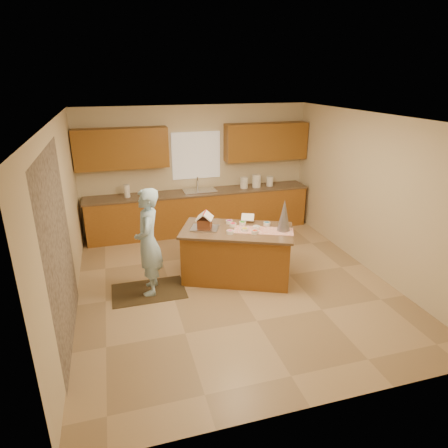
{
  "coord_description": "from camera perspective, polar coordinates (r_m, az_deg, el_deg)",
  "views": [
    {
      "loc": [
        -1.76,
        -5.53,
        3.28
      ],
      "look_at": [
        -0.1,
        0.2,
        1.0
      ],
      "focal_mm": 31.4,
      "sensor_mm": 36.0,
      "label": 1
    }
  ],
  "objects": [
    {
      "name": "floor",
      "position": [
        6.67,
        1.32,
        -8.57
      ],
      "size": [
        5.5,
        5.5,
        0.0
      ],
      "primitive_type": "plane",
      "color": "tan",
      "rests_on": "ground"
    },
    {
      "name": "ceiling",
      "position": [
        5.83,
        1.54,
        15.2
      ],
      "size": [
        5.5,
        5.5,
        0.0
      ],
      "primitive_type": "plane",
      "color": "silver",
      "rests_on": "floor"
    },
    {
      "name": "wall_back",
      "position": [
        8.68,
        -4.08,
        8.02
      ],
      "size": [
        5.5,
        5.5,
        0.0
      ],
      "primitive_type": "plane",
      "color": "beige",
      "rests_on": "floor"
    },
    {
      "name": "wall_front",
      "position": [
        3.81,
        14.11,
        -10.18
      ],
      "size": [
        5.5,
        5.5,
        0.0
      ],
      "primitive_type": "plane",
      "color": "beige",
      "rests_on": "floor"
    },
    {
      "name": "wall_left",
      "position": [
        5.9,
        -22.4,
        0.2
      ],
      "size": [
        5.5,
        5.5,
        0.0
      ],
      "primitive_type": "plane",
      "color": "beige",
      "rests_on": "floor"
    },
    {
      "name": "wall_right",
      "position": [
        7.24,
        20.7,
        4.09
      ],
      "size": [
        5.5,
        5.5,
        0.0
      ],
      "primitive_type": "plane",
      "color": "beige",
      "rests_on": "floor"
    },
    {
      "name": "stone_accent",
      "position": [
        5.2,
        -22.79,
        -3.8
      ],
      "size": [
        0.0,
        2.5,
        2.5
      ],
      "primitive_type": "plane",
      "rotation": [
        1.57,
        0.0,
        1.57
      ],
      "color": "gray",
      "rests_on": "wall_left"
    },
    {
      "name": "window_curtain",
      "position": [
        8.59,
        -4.09,
        9.92
      ],
      "size": [
        1.05,
        0.03,
        1.0
      ],
      "primitive_type": "cube",
      "color": "white",
      "rests_on": "wall_back"
    },
    {
      "name": "back_counter_base",
      "position": [
        8.65,
        -3.5,
        1.71
      ],
      "size": [
        4.8,
        0.6,
        0.88
      ],
      "primitive_type": "cube",
      "color": "brown",
      "rests_on": "floor"
    },
    {
      "name": "back_counter_top",
      "position": [
        8.51,
        -3.57,
        4.63
      ],
      "size": [
        4.85,
        0.63,
        0.04
      ],
      "primitive_type": "cube",
      "color": "brown",
      "rests_on": "back_counter_base"
    },
    {
      "name": "upper_cabinet_left",
      "position": [
        8.22,
        -14.7,
        10.58
      ],
      "size": [
        1.85,
        0.35,
        0.8
      ],
      "primitive_type": "cube",
      "color": "brown",
      "rests_on": "wall_back"
    },
    {
      "name": "upper_cabinet_right",
      "position": [
        8.86,
        6.14,
        11.83
      ],
      "size": [
        1.85,
        0.35,
        0.8
      ],
      "primitive_type": "cube",
      "color": "brown",
      "rests_on": "wall_back"
    },
    {
      "name": "sink",
      "position": [
        8.51,
        -3.57,
        4.57
      ],
      "size": [
        0.7,
        0.45,
        0.12
      ],
      "primitive_type": "cube",
      "color": "silver",
      "rests_on": "back_counter_top"
    },
    {
      "name": "faucet",
      "position": [
        8.64,
        -3.86,
        5.97
      ],
      "size": [
        0.03,
        0.03,
        0.28
      ],
      "primitive_type": "cylinder",
      "color": "silver",
      "rests_on": "back_counter_top"
    },
    {
      "name": "island_base",
      "position": [
        6.65,
        1.87,
        -4.51
      ],
      "size": [
        1.95,
        1.5,
        0.85
      ],
      "primitive_type": "cube",
      "rotation": [
        0.0,
        0.0,
        -0.41
      ],
      "color": "brown",
      "rests_on": "floor"
    },
    {
      "name": "island_top",
      "position": [
        6.47,
        1.92,
        -0.94
      ],
      "size": [
        2.05,
        1.6,
        0.04
      ],
      "primitive_type": "cube",
      "rotation": [
        0.0,
        0.0,
        -0.41
      ],
      "color": "brown",
      "rests_on": "island_base"
    },
    {
      "name": "table_runner",
      "position": [
        6.44,
        5.78,
        -0.95
      ],
      "size": [
        1.03,
        0.71,
        0.01
      ],
      "primitive_type": "cube",
      "rotation": [
        0.0,
        0.0,
        -0.41
      ],
      "color": "#A5220B",
      "rests_on": "island_top"
    },
    {
      "name": "baking_tray",
      "position": [
        6.49,
        -2.81,
        -0.61
      ],
      "size": [
        0.54,
        0.48,
        0.02
      ],
      "primitive_type": "cube",
      "rotation": [
        0.0,
        0.0,
        -0.41
      ],
      "color": "silver",
      "rests_on": "island_top"
    },
    {
      "name": "cookbook",
      "position": [
        6.77,
        3.47,
        0.98
      ],
      "size": [
        0.26,
        0.24,
        0.09
      ],
      "primitive_type": "cube",
      "rotation": [
        -1.13,
        0.0,
        -0.41
      ],
      "color": "white",
      "rests_on": "island_top"
    },
    {
      "name": "tinsel_tree",
      "position": [
        6.39,
        8.74,
        1.27
      ],
      "size": [
        0.28,
        0.28,
        0.53
      ],
      "primitive_type": "cone",
      "rotation": [
        0.0,
        0.0,
        -0.41
      ],
      "color": "#B7B5C2",
      "rests_on": "island_top"
    },
    {
      "name": "rug",
      "position": [
        6.53,
        -10.89,
        -9.57
      ],
      "size": [
        1.16,
        0.75,
        0.01
      ],
      "primitive_type": "cube",
      "color": "black",
      "rests_on": "floor"
    },
    {
      "name": "boy",
      "position": [
        6.15,
        -10.96,
        -2.6
      ],
      "size": [
        0.5,
        0.68,
        1.71
      ],
      "primitive_type": "imported",
      "rotation": [
        0.0,
        0.0,
        -1.73
      ],
      "color": "#A6D0EC",
      "rests_on": "rug"
    },
    {
      "name": "canister_a",
      "position": [
        8.74,
        2.94,
        6.04
      ],
      "size": [
        0.18,
        0.18,
        0.24
      ],
      "primitive_type": "cylinder",
      "color": "white",
      "rests_on": "back_counter_top"
    },
    {
      "name": "canister_b",
      "position": [
        8.83,
        4.76,
        6.3
      ],
      "size": [
        0.2,
        0.2,
        0.28
      ],
      "primitive_type": "cylinder",
      "color": "white",
      "rests_on": "back_counter_top"
    },
    {
      "name": "canister_c",
      "position": [
        8.96,
        6.68,
        6.22
      ],
      "size": [
        0.15,
        0.15,
        0.22
      ],
      "primitive_type": "cylinder",
      "color": "white",
      "rests_on": "back_counter_top"
    },
    {
      "name": "paper_towel",
      "position": [
        8.29,
        -13.96,
        4.69
      ],
      "size": [
        0.12,
        0.12,
        0.26
      ],
      "primitive_type": "cylinder",
      "color": "white",
      "rests_on": "back_counter_top"
    },
    {
      "name": "gingerbread_house",
      "position": [
        6.44,
        -2.83,
        0.33
      ],
      "size": [
        0.35,
        0.35,
        0.27
      ],
      "color": "brown",
      "rests_on": "baking_tray"
    },
    {
      "name": "candy_bowls",
      "position": [
        6.51,
        3.02,
        -0.4
      ],
      "size": [
        0.83,
        0.68,
        0.05
      ],
      "color": "green",
      "rests_on": "island_top"
    }
  ]
}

